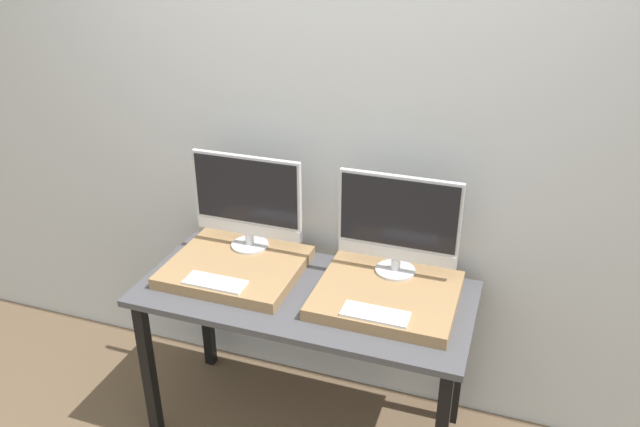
# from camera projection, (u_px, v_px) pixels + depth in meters

# --- Properties ---
(wall_back) EXTENTS (8.00, 0.04, 2.60)m
(wall_back) POSITION_uv_depth(u_px,v_px,m) (334.00, 151.00, 2.86)
(wall_back) COLOR silver
(wall_back) RESTS_ON ground_plane
(workbench) EXTENTS (1.47, 0.67, 0.79)m
(workbench) POSITION_uv_depth(u_px,v_px,m) (305.00, 309.00, 2.78)
(workbench) COLOR #47474C
(workbench) RESTS_ON ground_plane
(wooden_riser_left) EXTENTS (0.59, 0.52, 0.05)m
(wooden_riser_left) POSITION_uv_depth(u_px,v_px,m) (236.00, 267.00, 2.87)
(wooden_riser_left) COLOR #99754C
(wooden_riser_left) RESTS_ON workbench
(monitor_left) EXTENTS (0.53, 0.18, 0.46)m
(monitor_left) POSITION_uv_depth(u_px,v_px,m) (247.00, 200.00, 2.88)
(monitor_left) COLOR silver
(monitor_left) RESTS_ON wooden_riser_left
(keyboard_left) EXTENTS (0.27, 0.11, 0.01)m
(keyboard_left) POSITION_uv_depth(u_px,v_px,m) (215.00, 282.00, 2.69)
(keyboard_left) COLOR silver
(keyboard_left) RESTS_ON wooden_riser_left
(wooden_riser_right) EXTENTS (0.59, 0.52, 0.05)m
(wooden_riser_right) POSITION_uv_depth(u_px,v_px,m) (386.00, 295.00, 2.66)
(wooden_riser_right) COLOR #99754C
(wooden_riser_right) RESTS_ON workbench
(monitor_right) EXTENTS (0.53, 0.18, 0.46)m
(monitor_right) POSITION_uv_depth(u_px,v_px,m) (398.00, 223.00, 2.67)
(monitor_right) COLOR silver
(monitor_right) RESTS_ON wooden_riser_right
(keyboard_right) EXTENTS (0.27, 0.11, 0.01)m
(keyboard_right) POSITION_uv_depth(u_px,v_px,m) (375.00, 314.00, 2.48)
(keyboard_right) COLOR silver
(keyboard_right) RESTS_ON wooden_riser_right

